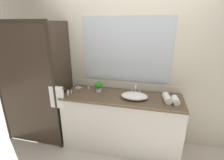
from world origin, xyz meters
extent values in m
plane|color=beige|center=(0.00, 0.00, 0.00)|extent=(8.00, 8.00, 0.00)
cube|color=beige|center=(0.00, 0.34, 1.30)|extent=(4.40, 0.05, 2.60)
cube|color=beige|center=(0.00, 0.32, 0.96)|extent=(1.80, 0.01, 0.11)
cube|color=silver|center=(0.00, 0.31, 1.55)|extent=(1.39, 0.01, 1.00)
cube|color=silver|center=(0.00, 0.01, 0.43)|extent=(1.80, 0.56, 0.87)
cube|color=brown|center=(0.00, 0.00, 0.89)|extent=(1.80, 0.58, 0.03)
cylinder|color=#2D2319|center=(-0.95, -0.27, 1.00)|extent=(0.04, 0.04, 2.00)
cube|color=#2D2319|center=(-1.45, -0.27, 1.98)|extent=(1.00, 0.04, 0.04)
cube|color=#382B21|center=(-1.45, -0.27, 1.00)|extent=(0.96, 0.01, 1.96)
cube|color=#382B21|center=(-0.95, 0.02, 1.00)|extent=(0.01, 0.57, 1.96)
cylinder|color=#2D2319|center=(-0.93, -0.26, 1.06)|extent=(0.32, 0.02, 0.02)
cube|color=white|center=(-0.93, -0.26, 0.90)|extent=(0.22, 0.04, 0.34)
ellipsoid|color=white|center=(0.19, -0.03, 0.94)|extent=(0.39, 0.27, 0.08)
cube|color=silver|center=(0.19, 0.16, 0.91)|extent=(0.17, 0.04, 0.02)
cylinder|color=silver|center=(0.19, 0.16, 0.98)|extent=(0.02, 0.02, 0.12)
cylinder|color=silver|center=(0.19, 0.11, 1.04)|extent=(0.02, 0.10, 0.02)
cylinder|color=silver|center=(0.13, 0.16, 0.94)|extent=(0.02, 0.02, 0.04)
cylinder|color=silver|center=(0.25, 0.16, 0.94)|extent=(0.02, 0.02, 0.04)
cylinder|color=beige|center=(-0.39, 0.10, 0.93)|extent=(0.09, 0.09, 0.07)
ellipsoid|color=#2B8122|center=(-0.39, 0.10, 1.01)|extent=(0.13, 0.13, 0.11)
cube|color=silver|center=(-0.78, 0.16, 0.91)|extent=(0.10, 0.07, 0.01)
ellipsoid|color=silver|center=(-0.78, 0.16, 0.92)|extent=(0.07, 0.04, 0.02)
cylinder|color=silver|center=(-0.78, -0.09, 0.94)|extent=(0.03, 0.03, 0.07)
cylinder|color=black|center=(-0.78, -0.09, 0.98)|extent=(0.02, 0.02, 0.02)
cylinder|color=white|center=(-0.80, -0.16, 0.94)|extent=(0.03, 0.03, 0.09)
cylinder|color=#2D6638|center=(-0.80, -0.16, 0.99)|extent=(0.03, 0.03, 0.01)
cylinder|color=silver|center=(-0.58, 0.14, 0.93)|extent=(0.03, 0.03, 0.07)
cylinder|color=#2D6638|center=(-0.58, 0.14, 0.97)|extent=(0.02, 0.02, 0.01)
cylinder|color=white|center=(0.76, -0.05, 0.95)|extent=(0.10, 0.19, 0.09)
cylinder|color=white|center=(0.65, -0.01, 0.95)|extent=(0.13, 0.24, 0.10)
camera|label=1|loc=(0.39, -2.27, 1.95)|focal=26.80mm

